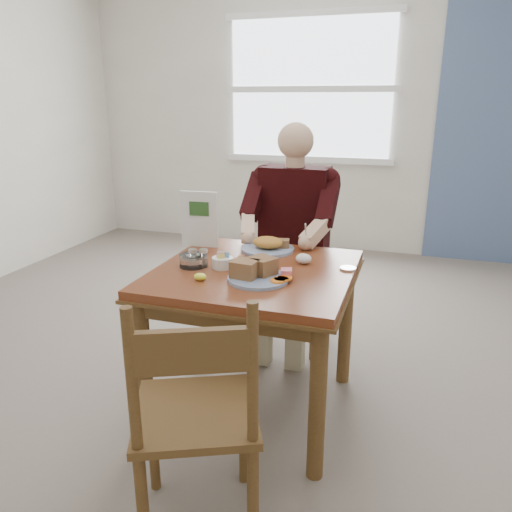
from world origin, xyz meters
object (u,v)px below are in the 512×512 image
(far_plate, at_px, (269,245))
(table, at_px, (255,291))
(chair_near, at_px, (196,417))
(diner, at_px, (292,222))
(chair_far, at_px, (294,270))
(near_plate, at_px, (257,272))

(far_plate, bearing_deg, table, -86.06)
(chair_near, bearing_deg, far_plate, 93.56)
(diner, height_order, far_plate, diner)
(chair_far, bearing_deg, chair_near, -88.31)
(chair_far, xyz_separation_m, chair_near, (0.05, -1.58, 0.00))
(chair_near, bearing_deg, diner, 91.80)
(chair_near, distance_m, diner, 1.53)
(diner, bearing_deg, near_plate, -86.24)
(diner, bearing_deg, chair_far, 90.01)
(chair_far, distance_m, near_plate, 0.98)
(table, distance_m, near_plate, 0.20)
(chair_near, height_order, far_plate, chair_near)
(table, distance_m, chair_near, 0.80)
(table, bearing_deg, near_plate, -67.53)
(diner, distance_m, far_plate, 0.41)
(near_plate, distance_m, far_plate, 0.44)
(table, relative_size, diner, 0.66)
(near_plate, height_order, far_plate, near_plate)
(chair_far, relative_size, diner, 0.69)
(table, bearing_deg, chair_near, -86.59)
(chair_far, bearing_deg, table, -90.00)
(chair_far, height_order, near_plate, chair_far)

